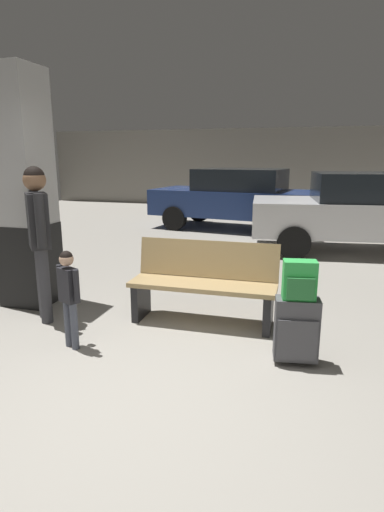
{
  "coord_description": "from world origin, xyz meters",
  "views": [
    {
      "loc": [
        1.25,
        -2.48,
        1.8
      ],
      "look_at": [
        0.15,
        1.3,
        0.85
      ],
      "focal_mm": 28.95,
      "sensor_mm": 36.0,
      "label": 1
    }
  ],
  "objects_px": {
    "structural_pillar": "(24,191)",
    "adult": "(39,228)",
    "suitcase": "(296,329)",
    "backpack_bright": "(300,281)",
    "child": "(69,289)",
    "bench": "(204,283)",
    "parked_car_near": "(364,210)",
    "parked_car_far": "(236,197)"
  },
  "relations": [
    {
      "from": "backpack_bright",
      "to": "parked_car_near",
      "type": "bearing_deg",
      "value": 78.31
    },
    {
      "from": "backpack_bright",
      "to": "bench",
      "type": "bearing_deg",
      "value": 145.1
    },
    {
      "from": "parked_car_near",
      "to": "parked_car_far",
      "type": "distance_m",
      "value": 3.4
    },
    {
      "from": "structural_pillar",
      "to": "parked_car_near",
      "type": "bearing_deg",
      "value": 44.36
    },
    {
      "from": "child",
      "to": "suitcase",
      "type": "bearing_deg",
      "value": 7.61
    },
    {
      "from": "bench",
      "to": "parked_car_near",
      "type": "relative_size",
      "value": 0.38
    },
    {
      "from": "bench",
      "to": "parked_car_far",
      "type": "xyz_separation_m",
      "value": [
        -0.77,
        6.12,
        0.36
      ]
    },
    {
      "from": "child",
      "to": "parked_car_near",
      "type": "xyz_separation_m",
      "value": [
        3.11,
        5.21,
        0.22
      ]
    },
    {
      "from": "backpack_bright",
      "to": "child",
      "type": "xyz_separation_m",
      "value": [
        -2.09,
        -0.28,
        -0.18
      ]
    },
    {
      "from": "structural_pillar",
      "to": "suitcase",
      "type": "distance_m",
      "value": 3.52
    },
    {
      "from": "structural_pillar",
      "to": "parked_car_far",
      "type": "height_order",
      "value": "structural_pillar"
    },
    {
      "from": "structural_pillar",
      "to": "parked_car_near",
      "type": "relative_size",
      "value": 0.66
    },
    {
      "from": "structural_pillar",
      "to": "adult",
      "type": "xyz_separation_m",
      "value": [
        0.52,
        -0.47,
        -0.34
      ]
    },
    {
      "from": "adult",
      "to": "parked_car_near",
      "type": "relative_size",
      "value": 0.4
    },
    {
      "from": "child",
      "to": "bench",
      "type": "bearing_deg",
      "value": 43.41
    },
    {
      "from": "bench",
      "to": "child",
      "type": "xyz_separation_m",
      "value": [
        -1.05,
        -1.0,
        0.15
      ]
    },
    {
      "from": "backpack_bright",
      "to": "parked_car_near",
      "type": "distance_m",
      "value": 5.04
    },
    {
      "from": "suitcase",
      "to": "adult",
      "type": "height_order",
      "value": "adult"
    },
    {
      "from": "parked_car_far",
      "to": "bench",
      "type": "bearing_deg",
      "value": -82.86
    },
    {
      "from": "suitcase",
      "to": "child",
      "type": "bearing_deg",
      "value": -172.39
    },
    {
      "from": "structural_pillar",
      "to": "adult",
      "type": "relative_size",
      "value": 1.65
    },
    {
      "from": "suitcase",
      "to": "parked_car_far",
      "type": "xyz_separation_m",
      "value": [
        -1.8,
        6.84,
        0.48
      ]
    },
    {
      "from": "child",
      "to": "adult",
      "type": "xyz_separation_m",
      "value": [
        -0.67,
        0.54,
        0.46
      ]
    },
    {
      "from": "bench",
      "to": "adult",
      "type": "height_order",
      "value": "adult"
    },
    {
      "from": "bench",
      "to": "backpack_bright",
      "type": "relative_size",
      "value": 4.73
    },
    {
      "from": "suitcase",
      "to": "backpack_bright",
      "type": "distance_m",
      "value": 0.45
    },
    {
      "from": "structural_pillar",
      "to": "adult",
      "type": "distance_m",
      "value": 0.78
    },
    {
      "from": "suitcase",
      "to": "child",
      "type": "height_order",
      "value": "child"
    },
    {
      "from": "structural_pillar",
      "to": "parked_car_near",
      "type": "xyz_separation_m",
      "value": [
        4.3,
        4.2,
        -0.59
      ]
    },
    {
      "from": "bench",
      "to": "child",
      "type": "height_order",
      "value": "child"
    },
    {
      "from": "adult",
      "to": "bench",
      "type": "bearing_deg",
      "value": 14.9
    },
    {
      "from": "child",
      "to": "parked_car_near",
      "type": "bearing_deg",
      "value": 59.2
    },
    {
      "from": "structural_pillar",
      "to": "parked_car_far",
      "type": "xyz_separation_m",
      "value": [
        1.48,
        6.11,
        -0.59
      ]
    },
    {
      "from": "child",
      "to": "parked_car_far",
      "type": "distance_m",
      "value": 7.13
    },
    {
      "from": "bench",
      "to": "parked_car_far",
      "type": "distance_m",
      "value": 6.18
    },
    {
      "from": "structural_pillar",
      "to": "backpack_bright",
      "type": "xyz_separation_m",
      "value": [
        3.28,
        -0.73,
        -0.62
      ]
    },
    {
      "from": "structural_pillar",
      "to": "child",
      "type": "relative_size",
      "value": 2.93
    },
    {
      "from": "suitcase",
      "to": "backpack_bright",
      "type": "relative_size",
      "value": 1.78
    },
    {
      "from": "bench",
      "to": "structural_pillar",
      "type": "bearing_deg",
      "value": 179.67
    },
    {
      "from": "suitcase",
      "to": "child",
      "type": "relative_size",
      "value": 0.63
    },
    {
      "from": "parked_car_far",
      "to": "structural_pillar",
      "type": "bearing_deg",
      "value": -103.6
    },
    {
      "from": "bench",
      "to": "backpack_bright",
      "type": "bearing_deg",
      "value": -34.9
    }
  ]
}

